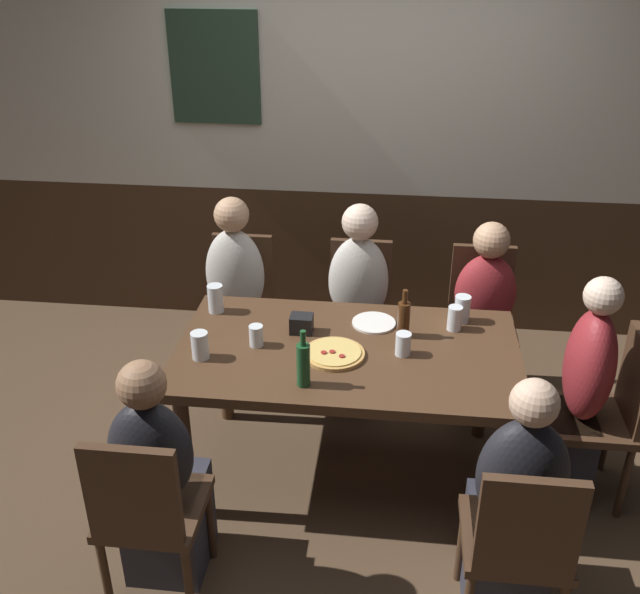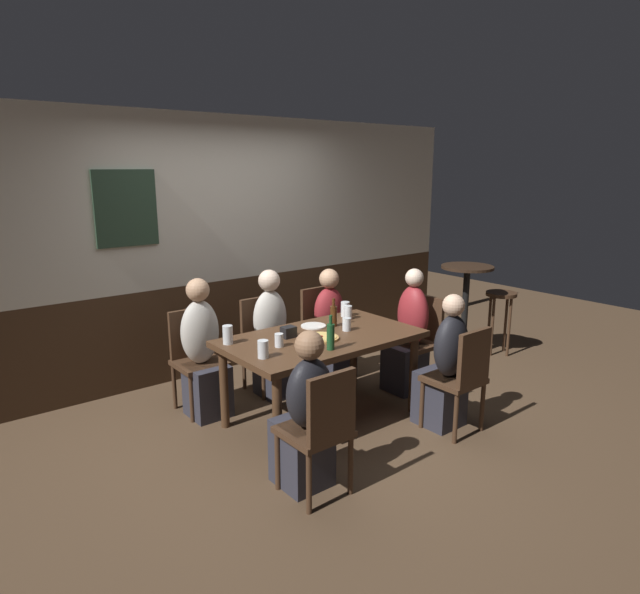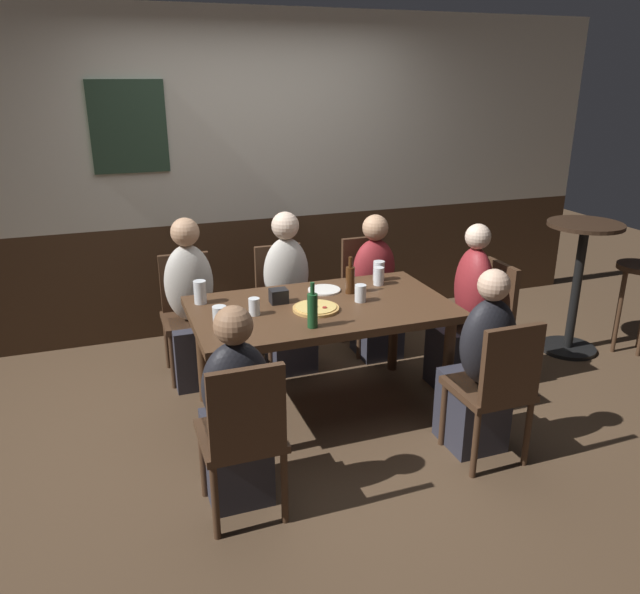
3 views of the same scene
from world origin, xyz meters
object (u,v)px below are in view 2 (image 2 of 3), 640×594
(person_left_near, at_px, (305,422))
(chair_mid_far, at_px, (264,339))
(pizza, at_px, (321,338))
(bar_stool, at_px, (500,306))
(highball_clear, at_px, (263,350))
(side_bar_table, at_px, (465,305))
(person_head_east, at_px, (409,340))
(beer_bottle_brown, at_px, (334,315))
(pint_glass_pale, at_px, (347,325))
(beer_bottle_green, at_px, (331,336))
(chair_head_east, at_px, (420,336))
(chair_left_far, at_px, (195,354))
(beer_glass_half, at_px, (279,341))
(dining_table, at_px, (322,345))
(plate_white_large, at_px, (313,326))
(chair_right_far, at_px, (322,326))
(beer_glass_tall, at_px, (228,336))
(person_mid_far, at_px, (273,342))
(chair_left_near, at_px, (321,426))
(tumbler_water, at_px, (345,310))
(pint_glass_stout, at_px, (348,313))
(person_right_near, at_px, (445,372))
(chair_right_near, at_px, (462,374))
(condiment_caddy, at_px, (288,332))
(person_right_far, at_px, (332,332))
(person_left_far, at_px, (204,358))

(person_left_near, bearing_deg, chair_mid_far, 65.96)
(pizza, bearing_deg, bar_stool, 2.73)
(highball_clear, xyz_separation_m, side_bar_table, (2.87, 0.37, -0.18))
(person_head_east, distance_m, beer_bottle_brown, 0.89)
(pizza, bearing_deg, pint_glass_pale, 8.70)
(person_head_east, height_order, beer_bottle_green, person_head_east)
(highball_clear, distance_m, bar_stool, 3.33)
(chair_head_east, bearing_deg, chair_left_far, 155.56)
(person_left_near, relative_size, beer_glass_half, 10.46)
(person_head_east, distance_m, pint_glass_pale, 0.86)
(dining_table, height_order, plate_white_large, plate_white_large)
(pizza, distance_m, beer_bottle_green, 0.29)
(chair_right_far, height_order, plate_white_large, chair_right_far)
(chair_right_far, xyz_separation_m, pint_glass_pale, (-0.45, -0.90, 0.29))
(beer_glass_tall, xyz_separation_m, highball_clear, (0.04, -0.45, -0.01))
(bar_stool, bearing_deg, person_mid_far, 166.09)
(plate_white_large, bearing_deg, pizza, -118.14)
(person_head_east, distance_m, beer_glass_tall, 1.82)
(chair_left_near, height_order, tumbler_water, chair_left_near)
(chair_left_near, bearing_deg, beer_glass_half, 72.12)
(pint_glass_stout, bearing_deg, person_right_near, -77.97)
(chair_head_east, height_order, pint_glass_stout, chair_head_east)
(person_left_near, bearing_deg, chair_right_near, -6.59)
(person_head_east, bearing_deg, beer_bottle_brown, 169.25)
(condiment_caddy, bearing_deg, person_left_near, -119.18)
(chair_left_far, distance_m, condiment_caddy, 0.93)
(person_right_far, distance_m, bar_stool, 2.05)
(person_left_far, xyz_separation_m, person_mid_far, (0.71, -0.00, -0.00))
(chair_left_near, relative_size, tumbler_water, 6.33)
(chair_head_east, relative_size, side_bar_table, 0.84)
(pint_glass_stout, height_order, condiment_caddy, pint_glass_stout)
(person_head_east, bearing_deg, beer_glass_half, -179.38)
(chair_left_near, distance_m, chair_mid_far, 1.90)
(chair_left_far, distance_m, chair_right_far, 1.42)
(person_left_near, bearing_deg, pizza, 44.83)
(person_right_far, relative_size, beer_bottle_green, 4.10)
(beer_bottle_green, distance_m, plate_white_large, 0.64)
(chair_right_far, xyz_separation_m, person_mid_far, (-0.71, -0.16, 0.00))
(dining_table, relative_size, bar_stool, 2.25)
(person_left_near, bearing_deg, beer_bottle_green, 36.21)
(chair_mid_far, xyz_separation_m, bar_stool, (2.65, -0.82, 0.07))
(chair_left_near, xyz_separation_m, pizza, (0.65, 0.81, 0.26))
(dining_table, relative_size, condiment_caddy, 14.70)
(tumbler_water, height_order, condiment_caddy, tumbler_water)
(pizza, xyz_separation_m, beer_glass_half, (-0.37, 0.05, 0.03))
(pizza, bearing_deg, condiment_caddy, 131.80)
(person_right_near, bearing_deg, condiment_caddy, 138.15)
(side_bar_table, xyz_separation_m, bar_stool, (0.45, -0.15, -0.05))
(pint_glass_pale, xyz_separation_m, plate_white_large, (-0.15, 0.27, -0.05))
(side_bar_table, bearing_deg, person_right_far, 161.31)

